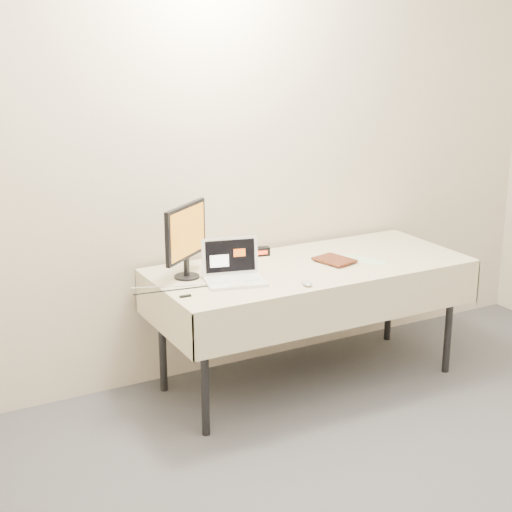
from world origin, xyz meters
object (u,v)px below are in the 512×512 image
laptop (233,271)px  table (311,275)px  book (325,246)px  monitor (186,235)px

laptop → table: bearing=18.2°
book → table: bearing=131.4°
laptop → monitor: bearing=155.1°
book → laptop: bearing=165.9°
table → monitor: (-0.73, 0.12, 0.30)m
laptop → monitor: size_ratio=0.89×
table → laptop: 0.54m
table → monitor: size_ratio=4.53×
table → laptop: bearing=-175.3°
table → monitor: monitor is taller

